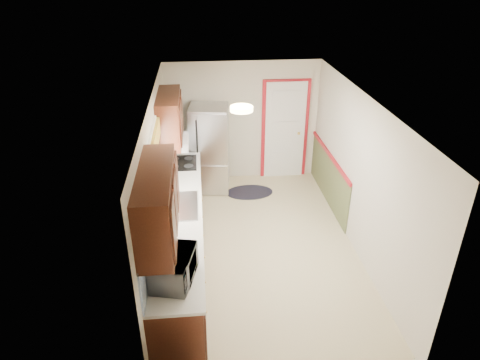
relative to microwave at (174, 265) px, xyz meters
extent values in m
cube|color=#BFB286|center=(1.20, 1.78, -1.15)|extent=(3.20, 5.20, 0.12)
cube|color=white|center=(1.20, 1.78, 1.25)|extent=(3.20, 5.20, 0.12)
cube|color=beige|center=(1.20, 4.28, 0.05)|extent=(3.20, 0.10, 2.40)
cube|color=beige|center=(1.20, -0.72, 0.05)|extent=(3.20, 0.10, 2.40)
cube|color=beige|center=(-0.30, 1.78, 0.05)|extent=(0.10, 5.20, 2.40)
cube|color=beige|center=(2.70, 1.78, 0.05)|extent=(0.10, 5.20, 2.40)
cube|color=#3C180D|center=(0.00, 1.48, -0.70)|extent=(0.60, 4.00, 0.90)
cube|color=silver|center=(0.01, 1.48, -0.23)|extent=(0.63, 4.00, 0.04)
cube|color=#619CED|center=(-0.29, 1.48, 0.07)|extent=(0.02, 4.00, 0.55)
cube|color=#3C180D|center=(-0.12, 0.18, 0.68)|extent=(0.35, 1.40, 0.75)
cube|color=#3C180D|center=(-0.12, 2.88, 0.68)|extent=(0.35, 1.20, 0.75)
cube|color=white|center=(-0.29, 1.58, 0.47)|extent=(0.02, 1.00, 0.90)
cube|color=#C56C25|center=(-0.24, 1.58, 0.82)|extent=(0.05, 1.12, 0.24)
cube|color=#B7B7BC|center=(0.01, 1.58, -0.20)|extent=(0.52, 0.82, 0.02)
cube|color=white|center=(-0.07, 2.93, 0.23)|extent=(0.45, 0.60, 0.15)
cube|color=maroon|center=(2.05, 4.25, -0.15)|extent=(0.94, 0.05, 2.08)
cube|color=white|center=(2.05, 4.22, -0.15)|extent=(0.80, 0.04, 2.00)
cube|color=#4A522E|center=(2.69, 3.13, -0.70)|extent=(0.02, 2.30, 0.90)
cube|color=maroon|center=(2.67, 3.13, -0.23)|extent=(0.04, 2.30, 0.06)
cylinder|color=#FFD88C|center=(0.90, 1.58, 1.21)|extent=(0.30, 0.30, 0.06)
imported|color=white|center=(0.00, 0.00, 0.00)|extent=(0.46, 0.66, 0.41)
cube|color=#B7B7BC|center=(0.52, 3.83, -0.30)|extent=(0.78, 0.74, 1.68)
cylinder|color=black|center=(0.29, 3.46, -0.39)|extent=(0.02, 0.02, 1.18)
ellipsoid|color=black|center=(1.26, 3.55, -1.14)|extent=(0.92, 0.61, 0.01)
cube|color=black|center=(0.01, 3.01, -0.19)|extent=(0.51, 0.61, 0.02)
camera|label=1|loc=(0.35, -3.72, 2.95)|focal=32.00mm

